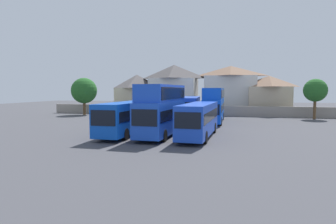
% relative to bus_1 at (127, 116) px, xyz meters
% --- Properties ---
extents(ground, '(140.00, 140.00, 0.00)m').
position_rel_bus_1_xyz_m(ground, '(3.68, 17.73, -1.91)').
color(ground, '#424247').
extents(depot_boundary_wall, '(56.00, 0.50, 1.80)m').
position_rel_bus_1_xyz_m(depot_boundary_wall, '(3.68, 24.05, -1.01)').
color(depot_boundary_wall, gray).
rests_on(depot_boundary_wall, ground).
extents(bus_1, '(2.68, 11.35, 3.34)m').
position_rel_bus_1_xyz_m(bus_1, '(0.00, 0.00, 0.00)').
color(bus_1, blue).
rests_on(bus_1, ground).
extents(bus_2, '(2.91, 10.22, 5.09)m').
position_rel_bus_1_xyz_m(bus_2, '(3.75, -0.27, 0.94)').
color(bus_2, blue).
rests_on(bus_2, ground).
extents(bus_3, '(2.85, 10.99, 3.29)m').
position_rel_bus_1_xyz_m(bus_3, '(7.45, -0.24, -0.03)').
color(bus_3, blue).
rests_on(bus_3, ground).
extents(bus_4, '(2.80, 10.69, 3.38)m').
position_rel_bus_1_xyz_m(bus_4, '(0.93, 14.09, 0.02)').
color(bus_4, blue).
rests_on(bus_4, ground).
extents(bus_5, '(3.52, 12.18, 3.55)m').
position_rel_bus_1_xyz_m(bus_5, '(4.24, 14.39, 0.11)').
color(bus_5, blue).
rests_on(bus_5, ground).
extents(bus_6, '(2.64, 12.08, 4.85)m').
position_rel_bus_1_xyz_m(bus_6, '(7.83, 13.79, 0.82)').
color(bus_6, blue).
rests_on(bus_6, ground).
extents(house_terrace_left, '(7.64, 7.99, 7.84)m').
position_rel_bus_1_xyz_m(house_terrace_left, '(-9.70, 30.89, 2.09)').
color(house_terrace_left, beige).
rests_on(house_terrace_left, ground).
extents(house_terrace_centre, '(9.54, 7.14, 9.71)m').
position_rel_bus_1_xyz_m(house_terrace_centre, '(-1.66, 30.73, 3.04)').
color(house_terrace_centre, silver).
rests_on(house_terrace_centre, ground).
extents(house_terrace_right, '(10.32, 7.04, 9.36)m').
position_rel_bus_1_xyz_m(house_terrace_right, '(9.68, 31.52, 2.84)').
color(house_terrace_right, silver).
rests_on(house_terrace_right, ground).
extents(house_terrace_far_right, '(7.88, 8.07, 7.30)m').
position_rel_bus_1_xyz_m(house_terrace_far_right, '(16.81, 30.32, 1.81)').
color(house_terrace_far_right, '#C6B293').
rests_on(house_terrace_far_right, ground).
extents(tree_left_of_lot, '(4.71, 4.71, 6.83)m').
position_rel_bus_1_xyz_m(tree_left_of_lot, '(-16.58, 21.05, 2.54)').
color(tree_left_of_lot, brown).
rests_on(tree_left_of_lot, ground).
extents(tree_behind_wall, '(3.60, 3.60, 6.35)m').
position_rel_bus_1_xyz_m(tree_behind_wall, '(22.97, 22.05, 2.60)').
color(tree_behind_wall, brown).
rests_on(tree_behind_wall, ground).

